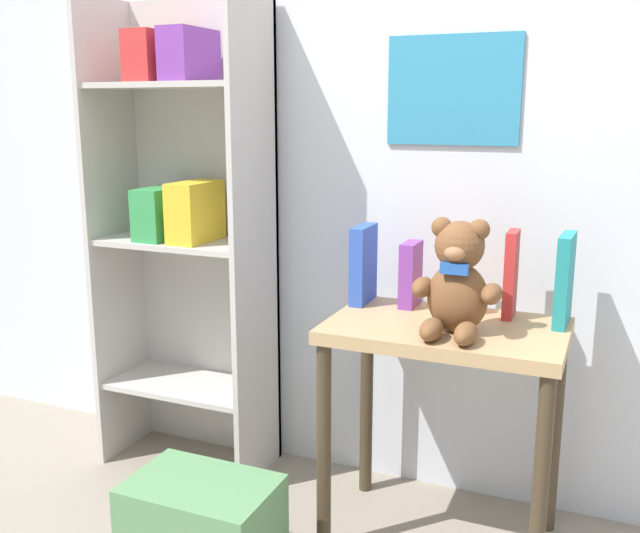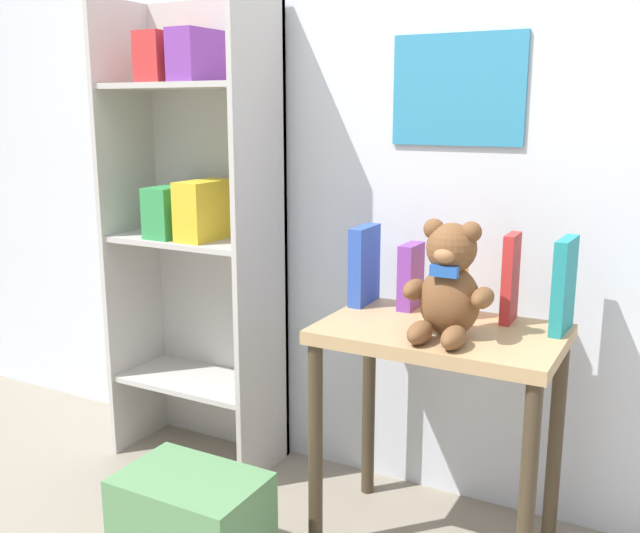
{
  "view_description": "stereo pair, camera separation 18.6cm",
  "coord_description": "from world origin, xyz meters",
  "px_view_note": "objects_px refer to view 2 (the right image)",
  "views": [
    {
      "loc": [
        0.58,
        -0.72,
        1.2
      ],
      "look_at": [
        -0.21,
        1.14,
        0.75
      ],
      "focal_mm": 40.0,
      "sensor_mm": 36.0,
      "label": 1
    },
    {
      "loc": [
        0.75,
        -0.64,
        1.2
      ],
      "look_at": [
        -0.21,
        1.14,
        0.75
      ],
      "focal_mm": 40.0,
      "sensor_mm": 36.0,
      "label": 2
    }
  ],
  "objects_px": {
    "teddy_bear": "(449,285)",
    "book_standing_yellow": "(458,283)",
    "book_standing_purple": "(411,276)",
    "book_standing_blue": "(364,265)",
    "book_standing_teal": "(564,285)",
    "storage_bin": "(192,524)",
    "bookshelf_side": "(199,213)",
    "book_standing_red": "(510,278)",
    "display_table": "(439,368)"
  },
  "relations": [
    {
      "from": "book_standing_blue",
      "to": "book_standing_yellow",
      "type": "distance_m",
      "value": 0.28
    },
    {
      "from": "bookshelf_side",
      "to": "book_standing_teal",
      "type": "height_order",
      "value": "bookshelf_side"
    },
    {
      "from": "book_standing_purple",
      "to": "book_standing_blue",
      "type": "bearing_deg",
      "value": -175.08
    },
    {
      "from": "teddy_bear",
      "to": "book_standing_blue",
      "type": "height_order",
      "value": "teddy_bear"
    },
    {
      "from": "teddy_bear",
      "to": "storage_bin",
      "type": "xyz_separation_m",
      "value": [
        -0.56,
        -0.34,
        -0.64
      ]
    },
    {
      "from": "book_standing_yellow",
      "to": "book_standing_red",
      "type": "bearing_deg",
      "value": 3.35
    },
    {
      "from": "bookshelf_side",
      "to": "storage_bin",
      "type": "height_order",
      "value": "bookshelf_side"
    },
    {
      "from": "book_standing_blue",
      "to": "book_standing_purple",
      "type": "height_order",
      "value": "book_standing_blue"
    },
    {
      "from": "book_standing_purple",
      "to": "book_standing_red",
      "type": "bearing_deg",
      "value": 0.77
    },
    {
      "from": "display_table",
      "to": "book_standing_yellow",
      "type": "relative_size",
      "value": 3.39
    },
    {
      "from": "book_standing_purple",
      "to": "storage_bin",
      "type": "xyz_separation_m",
      "value": [
        -0.38,
        -0.55,
        -0.6
      ]
    },
    {
      "from": "bookshelf_side",
      "to": "book_standing_yellow",
      "type": "height_order",
      "value": "bookshelf_side"
    },
    {
      "from": "book_standing_purple",
      "to": "display_table",
      "type": "bearing_deg",
      "value": -43.77
    },
    {
      "from": "display_table",
      "to": "book_standing_red",
      "type": "distance_m",
      "value": 0.31
    },
    {
      "from": "book_standing_blue",
      "to": "book_standing_red",
      "type": "relative_size",
      "value": 0.95
    },
    {
      "from": "storage_bin",
      "to": "teddy_bear",
      "type": "bearing_deg",
      "value": 31.23
    },
    {
      "from": "teddy_bear",
      "to": "book_standing_purple",
      "type": "bearing_deg",
      "value": 131.12
    },
    {
      "from": "teddy_bear",
      "to": "storage_bin",
      "type": "distance_m",
      "value": 0.92
    },
    {
      "from": "book_standing_blue",
      "to": "teddy_bear",
      "type": "bearing_deg",
      "value": -32.58
    },
    {
      "from": "display_table",
      "to": "book_standing_blue",
      "type": "xyz_separation_m",
      "value": [
        -0.28,
        0.13,
        0.23
      ]
    },
    {
      "from": "book_standing_blue",
      "to": "book_standing_red",
      "type": "bearing_deg",
      "value": 0.37
    },
    {
      "from": "teddy_bear",
      "to": "book_standing_yellow",
      "type": "distance_m",
      "value": 0.2
    },
    {
      "from": "storage_bin",
      "to": "bookshelf_side",
      "type": "bearing_deg",
      "value": 124.21
    },
    {
      "from": "book_standing_red",
      "to": "book_standing_purple",
      "type": "bearing_deg",
      "value": 178.96
    },
    {
      "from": "teddy_bear",
      "to": "book_standing_yellow",
      "type": "relative_size",
      "value": 1.58
    },
    {
      "from": "book_standing_teal",
      "to": "teddy_bear",
      "type": "bearing_deg",
      "value": -140.18
    },
    {
      "from": "book_standing_purple",
      "to": "storage_bin",
      "type": "bearing_deg",
      "value": -124.53
    },
    {
      "from": "teddy_bear",
      "to": "storage_bin",
      "type": "height_order",
      "value": "teddy_bear"
    },
    {
      "from": "book_standing_yellow",
      "to": "book_standing_red",
      "type": "distance_m",
      "value": 0.14
    },
    {
      "from": "display_table",
      "to": "book_standing_blue",
      "type": "distance_m",
      "value": 0.38
    },
    {
      "from": "display_table",
      "to": "book_standing_yellow",
      "type": "distance_m",
      "value": 0.24
    },
    {
      "from": "teddy_bear",
      "to": "book_standing_red",
      "type": "distance_m",
      "value": 0.23
    },
    {
      "from": "book_standing_yellow",
      "to": "book_standing_teal",
      "type": "relative_size",
      "value": 0.77
    },
    {
      "from": "book_standing_yellow",
      "to": "book_standing_red",
      "type": "xyz_separation_m",
      "value": [
        0.14,
        0.01,
        0.03
      ]
    },
    {
      "from": "book_standing_yellow",
      "to": "book_standing_red",
      "type": "relative_size",
      "value": 0.78
    },
    {
      "from": "display_table",
      "to": "storage_bin",
      "type": "relative_size",
      "value": 1.7
    },
    {
      "from": "teddy_bear",
      "to": "book_standing_red",
      "type": "xyz_separation_m",
      "value": [
        0.1,
        0.21,
        -0.01
      ]
    },
    {
      "from": "bookshelf_side",
      "to": "book_standing_purple",
      "type": "height_order",
      "value": "bookshelf_side"
    },
    {
      "from": "book_standing_yellow",
      "to": "book_standing_teal",
      "type": "height_order",
      "value": "book_standing_teal"
    },
    {
      "from": "display_table",
      "to": "teddy_bear",
      "type": "distance_m",
      "value": 0.26
    },
    {
      "from": "bookshelf_side",
      "to": "teddy_bear",
      "type": "bearing_deg",
      "value": -13.51
    },
    {
      "from": "book_standing_teal",
      "to": "storage_bin",
      "type": "bearing_deg",
      "value": -144.46
    },
    {
      "from": "display_table",
      "to": "book_standing_red",
      "type": "bearing_deg",
      "value": 44.55
    },
    {
      "from": "book_standing_red",
      "to": "storage_bin",
      "type": "bearing_deg",
      "value": -141.84
    },
    {
      "from": "book_standing_blue",
      "to": "book_standing_teal",
      "type": "relative_size",
      "value": 0.94
    },
    {
      "from": "storage_bin",
      "to": "book_standing_yellow",
      "type": "bearing_deg",
      "value": 45.74
    },
    {
      "from": "display_table",
      "to": "storage_bin",
      "type": "bearing_deg",
      "value": -142.0
    },
    {
      "from": "display_table",
      "to": "teddy_bear",
      "type": "height_order",
      "value": "teddy_bear"
    },
    {
      "from": "book_standing_blue",
      "to": "book_standing_red",
      "type": "xyz_separation_m",
      "value": [
        0.42,
        0.01,
        0.01
      ]
    },
    {
      "from": "book_standing_yellow",
      "to": "storage_bin",
      "type": "relative_size",
      "value": 0.5
    }
  ]
}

